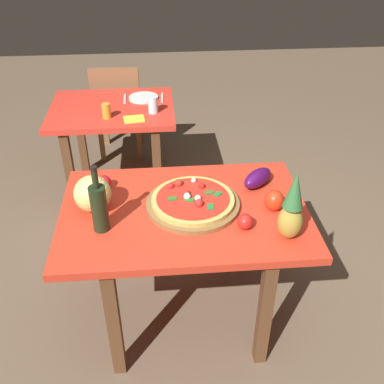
# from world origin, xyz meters

# --- Properties ---
(ground_plane) EXTENTS (10.00, 10.00, 0.00)m
(ground_plane) POSITION_xyz_m (0.00, 0.00, 0.00)
(ground_plane) COLOR brown
(display_table) EXTENTS (1.21, 0.81, 0.72)m
(display_table) POSITION_xyz_m (0.00, 0.00, 0.63)
(display_table) COLOR brown
(display_table) RESTS_ON ground_plane
(background_table) EXTENTS (0.89, 0.71, 0.72)m
(background_table) POSITION_xyz_m (-0.44, 1.29, 0.60)
(background_table) COLOR brown
(background_table) RESTS_ON ground_plane
(dining_chair) EXTENTS (0.41, 0.41, 0.85)m
(dining_chair) POSITION_xyz_m (-0.44, 1.87, 0.48)
(dining_chair) COLOR olive
(dining_chair) RESTS_ON ground_plane
(pizza_board) EXTENTS (0.46, 0.46, 0.02)m
(pizza_board) POSITION_xyz_m (0.04, 0.02, 0.74)
(pizza_board) COLOR olive
(pizza_board) RESTS_ON display_table
(pizza) EXTENTS (0.41, 0.41, 0.06)m
(pizza) POSITION_xyz_m (0.04, 0.02, 0.76)
(pizza) COLOR tan
(pizza) RESTS_ON pizza_board
(wine_bottle) EXTENTS (0.08, 0.08, 0.33)m
(wine_bottle) POSITION_xyz_m (-0.39, -0.12, 0.85)
(wine_bottle) COLOR black
(wine_bottle) RESTS_ON display_table
(pineapple_left) EXTENTS (0.11, 0.11, 0.34)m
(pineapple_left) POSITION_xyz_m (0.45, -0.25, 0.87)
(pineapple_left) COLOR #AC8E37
(pineapple_left) RESTS_ON display_table
(melon) EXTENTS (0.18, 0.18, 0.18)m
(melon) POSITION_xyz_m (-0.44, 0.04, 0.81)
(melon) COLOR #E2D874
(melon) RESTS_ON display_table
(bell_pepper) EXTENTS (0.10, 0.10, 0.11)m
(bell_pepper) POSITION_xyz_m (0.44, -0.03, 0.77)
(bell_pepper) COLOR red
(bell_pepper) RESTS_ON display_table
(eggplant) EXTENTS (0.21, 0.20, 0.09)m
(eggplant) POSITION_xyz_m (0.40, 0.18, 0.77)
(eggplant) COLOR #430E4D
(eggplant) RESTS_ON display_table
(tomato_at_corner) EXTENTS (0.07, 0.07, 0.07)m
(tomato_at_corner) POSITION_xyz_m (-0.40, 0.22, 0.76)
(tomato_at_corner) COLOR red
(tomato_at_corner) RESTS_ON display_table
(tomato_beside_pepper) EXTENTS (0.07, 0.07, 0.07)m
(tomato_beside_pepper) POSITION_xyz_m (0.27, -0.17, 0.76)
(tomato_beside_pepper) COLOR red
(tomato_beside_pepper) RESTS_ON display_table
(drinking_glass_juice) EXTENTS (0.06, 0.06, 0.10)m
(drinking_glass_juice) POSITION_xyz_m (-0.45, 1.10, 0.77)
(drinking_glass_juice) COLOR orange
(drinking_glass_juice) RESTS_ON background_table
(drinking_glass_water) EXTENTS (0.07, 0.07, 0.12)m
(drinking_glass_water) POSITION_xyz_m (-0.13, 1.17, 0.78)
(drinking_glass_water) COLOR silver
(drinking_glass_water) RESTS_ON background_table
(dinner_plate) EXTENTS (0.22, 0.22, 0.02)m
(dinner_plate) POSITION_xyz_m (-0.21, 1.42, 0.73)
(dinner_plate) COLOR white
(dinner_plate) RESTS_ON background_table
(fork_utensil) EXTENTS (0.02, 0.18, 0.01)m
(fork_utensil) POSITION_xyz_m (-0.35, 1.42, 0.73)
(fork_utensil) COLOR silver
(fork_utensil) RESTS_ON background_table
(knife_utensil) EXTENTS (0.02, 0.18, 0.01)m
(knife_utensil) POSITION_xyz_m (-0.07, 1.42, 0.73)
(knife_utensil) COLOR silver
(knife_utensil) RESTS_ON background_table
(napkin_folded) EXTENTS (0.15, 0.14, 0.01)m
(napkin_folded) POSITION_xyz_m (-0.27, 1.06, 0.73)
(napkin_folded) COLOR yellow
(napkin_folded) RESTS_ON background_table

